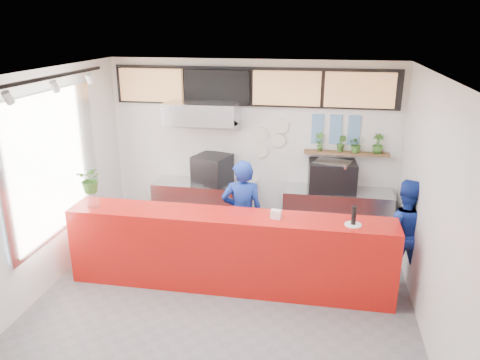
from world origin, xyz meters
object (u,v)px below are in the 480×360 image
Objects in this scene: espresso_machine at (332,176)px; pepper_mill at (354,215)px; staff_center at (242,214)px; staff_right at (403,232)px; panini_oven at (212,169)px; service_counter at (229,251)px.

espresso_machine is 1.88m from pepper_mill.
pepper_mill is at bearing 146.72° from staff_center.
staff_right is at bearing 169.23° from staff_center.
panini_oven is at bearing -15.41° from staff_right.
staff_right is at bearing -55.25° from espresso_machine.
panini_oven is 1.42m from staff_center.
staff_center reaches higher than staff_right.
pepper_mill is at bearing -2.22° from service_counter.
service_counter is 2.66× the size of staff_center.
espresso_machine is at bearing -147.65° from staff_center.
staff_center reaches higher than pepper_mill.
service_counter is at bearing -51.92° from panini_oven.
espresso_machine reaches higher than service_counter.
espresso_machine is (2.04, 0.00, -0.00)m from panini_oven.
pepper_mill is (0.26, -1.86, 0.09)m from espresso_machine.
staff_center reaches higher than service_counter.
staff_right is 6.39× the size of pepper_mill.
staff_center is (-1.31, -1.17, -0.30)m from espresso_machine.
service_counter is at bearing 73.79° from staff_center.
staff_right is at bearing 13.54° from service_counter.
staff_right reaches higher than pepper_mill.
staff_right reaches higher than panini_oven.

